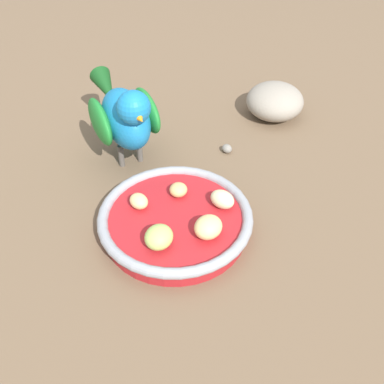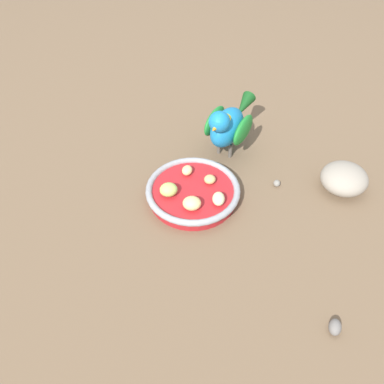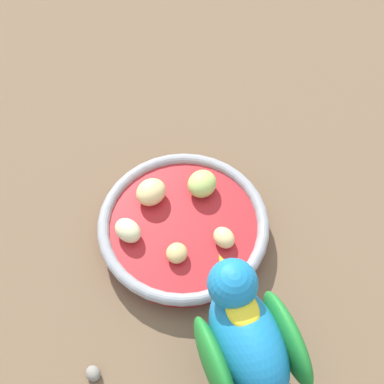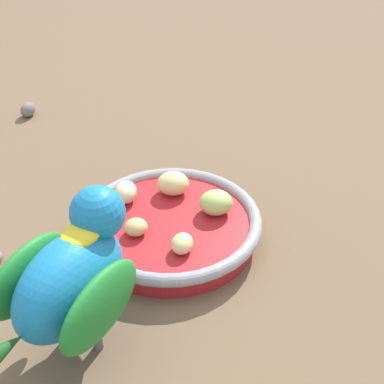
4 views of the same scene
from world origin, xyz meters
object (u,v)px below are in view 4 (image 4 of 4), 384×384
object	(u,v)px
apple_piece_0	(126,192)
apple_piece_4	(213,201)
apple_piece_3	(182,243)
apple_piece_1	(173,183)
pebble_0	(29,109)
feeding_bowl	(171,226)
apple_piece_2	(136,227)
parrot	(67,282)

from	to	relation	value
apple_piece_0	apple_piece_4	world-z (taller)	apple_piece_4
apple_piece_3	apple_piece_4	bearing A→B (deg)	112.27
apple_piece_1	pebble_0	bearing A→B (deg)	-177.95
feeding_bowl	apple_piece_4	bearing A→B (deg)	69.72
apple_piece_0	apple_piece_2	xyz separation A→B (m)	(0.06, -0.03, -0.00)
apple_piece_3	feeding_bowl	bearing A→B (deg)	153.65
parrot	pebble_0	world-z (taller)	parrot
apple_piece_3	pebble_0	bearing A→B (deg)	173.78
apple_piece_4	pebble_0	world-z (taller)	apple_piece_4
apple_piece_3	parrot	world-z (taller)	parrot
feeding_bowl	parrot	size ratio (longest dim) A/B	1.00
apple_piece_3	apple_piece_4	distance (m)	0.08
apple_piece_2	apple_piece_0	bearing A→B (deg)	154.21
apple_piece_0	apple_piece_3	distance (m)	0.11
feeding_bowl	parrot	world-z (taller)	parrot
apple_piece_0	apple_piece_4	size ratio (longest dim) A/B	0.91
apple_piece_3	apple_piece_4	world-z (taller)	apple_piece_4
apple_piece_2	feeding_bowl	bearing A→B (deg)	80.76
apple_piece_4	apple_piece_3	bearing A→B (deg)	-67.73
apple_piece_1	apple_piece_4	distance (m)	0.06
apple_piece_4	apple_piece_2	bearing A→B (deg)	-105.24
apple_piece_0	apple_piece_2	world-z (taller)	apple_piece_0
apple_piece_2	pebble_0	distance (m)	0.39
apple_piece_3	apple_piece_4	size ratio (longest dim) A/B	0.74
apple_piece_2	parrot	xyz separation A→B (m)	(0.07, -0.12, 0.05)
apple_piece_3	apple_piece_0	bearing A→B (deg)	175.78
apple_piece_3	parrot	xyz separation A→B (m)	(0.02, -0.14, 0.05)
pebble_0	apple_piece_0	bearing A→B (deg)	-6.90
apple_piece_1	pebble_0	xyz separation A→B (m)	(-0.35, -0.01, -0.03)
apple_piece_1	apple_piece_4	bearing A→B (deg)	11.77
apple_piece_3	pebble_0	xyz separation A→B (m)	(-0.44, 0.05, -0.02)
apple_piece_2	apple_piece_4	world-z (taller)	apple_piece_4
apple_piece_4	feeding_bowl	bearing A→B (deg)	-110.28
apple_piece_3	apple_piece_4	xyz separation A→B (m)	(-0.03, 0.07, 0.00)
apple_piece_2	parrot	distance (m)	0.15
feeding_bowl	apple_piece_4	distance (m)	0.06
apple_piece_2	apple_piece_3	bearing A→B (deg)	19.67
apple_piece_0	apple_piece_3	size ratio (longest dim) A/B	1.23
feeding_bowl	apple_piece_4	xyz separation A→B (m)	(0.02, 0.05, 0.02)
feeding_bowl	pebble_0	distance (m)	0.39
apple_piece_3	apple_piece_1	bearing A→B (deg)	145.32
apple_piece_0	pebble_0	size ratio (longest dim) A/B	1.18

